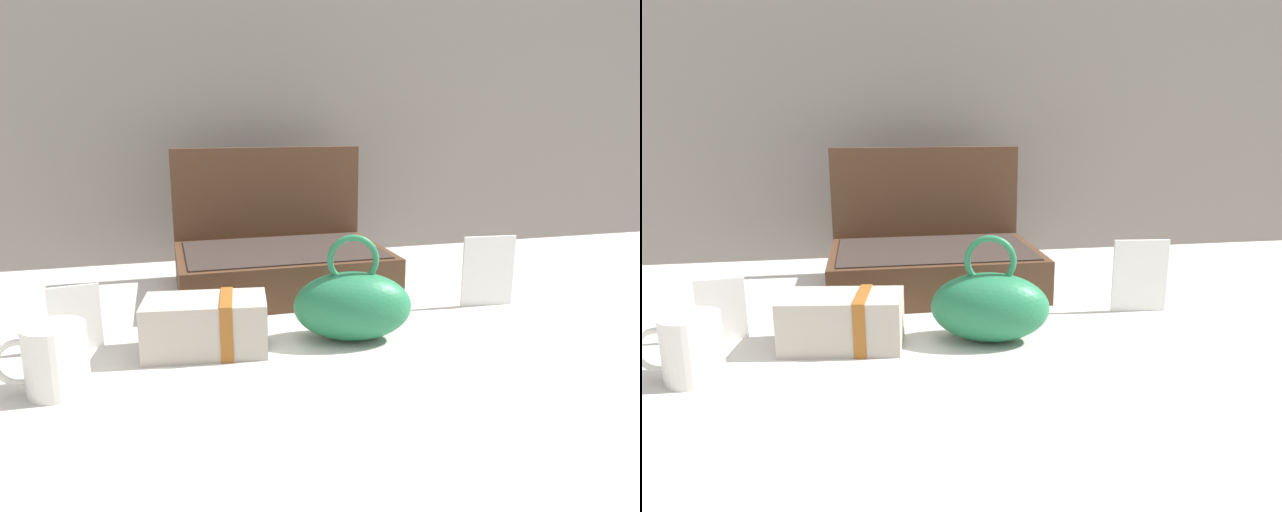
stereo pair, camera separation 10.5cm
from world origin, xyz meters
TOP-DOWN VIEW (x-y plane):
  - ground_plane at (0.00, 0.00)m, footprint 6.00×6.00m
  - open_suitcase at (-0.05, 0.24)m, footprint 0.46×0.33m
  - teal_pouch_handbag at (0.01, -0.11)m, footprint 0.23×0.16m
  - cream_toiletry_bag at (-0.24, -0.10)m, footprint 0.21×0.13m
  - coffee_mug at (-0.46, -0.19)m, footprint 0.12×0.09m
  - info_card_left at (0.34, -0.01)m, footprint 0.11×0.02m
  - poster_card_right at (-0.45, -0.03)m, footprint 0.08×0.02m

SIDE VIEW (x-z plane):
  - ground_plane at x=0.00m, z-range 0.00..0.00m
  - cream_toiletry_bag at x=-0.24m, z-range 0.00..0.09m
  - coffee_mug at x=-0.46m, z-range 0.00..0.10m
  - poster_card_right at x=-0.45m, z-range 0.00..0.11m
  - teal_pouch_handbag at x=0.01m, z-range -0.03..0.16m
  - open_suitcase at x=-0.05m, z-range -0.09..0.22m
  - info_card_left at x=0.34m, z-range 0.00..0.15m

